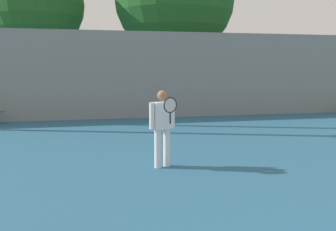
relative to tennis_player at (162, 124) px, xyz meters
name	(u,v)px	position (x,y,z in m)	size (l,w,h in m)	color
tennis_player	(162,124)	(0.00, 0.00, 0.00)	(0.56, 0.49, 1.56)	silver
back_fence	(140,75)	(0.79, 7.89, 0.84)	(25.17, 0.06, 3.44)	gray
tree_green_tall	(38,5)	(-3.41, 13.08, 4.16)	(4.51, 4.51, 7.34)	brown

